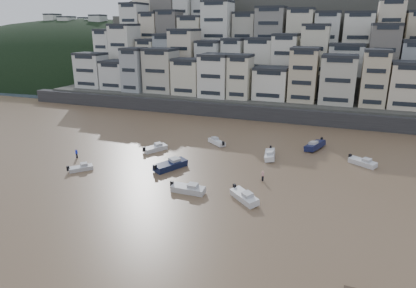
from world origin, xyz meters
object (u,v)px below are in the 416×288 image
at_px(boat_e, 270,154).
at_px(boat_f, 155,147).
at_px(person_blue, 77,153).
at_px(boat_h, 217,141).
at_px(person_pink, 263,176).
at_px(boat_g, 363,161).
at_px(boat_b, 244,196).
at_px(boat_a, 188,188).
at_px(boat_i, 315,144).
at_px(boat_j, 81,167).
at_px(boat_c, 171,164).

bearing_deg(boat_e, boat_f, -89.23).
xyz_separation_m(boat_e, person_blue, (-32.86, -12.14, 0.08)).
relative_size(boat_h, person_pink, 2.84).
bearing_deg(person_pink, boat_e, 95.49).
height_order(boat_g, boat_b, boat_b).
xyz_separation_m(boat_a, boat_b, (8.25, 0.36, 0.01)).
relative_size(boat_i, boat_f, 1.24).
bearing_deg(boat_h, person_pink, 168.83).
height_order(boat_j, boat_h, boat_h).
height_order(boat_i, person_blue, boat_i).
xyz_separation_m(boat_h, person_pink, (12.68, -14.77, 0.20)).
bearing_deg(boat_j, boat_f, 14.31).
bearing_deg(boat_e, boat_j, -68.12).
xyz_separation_m(boat_i, person_pink, (-6.14, -18.80, -0.02)).
bearing_deg(boat_c, person_blue, 119.05).
bearing_deg(boat_f, person_pink, -78.93).
distance_m(boat_j, boat_c, 14.84).
distance_m(boat_e, person_blue, 35.03).
relative_size(boat_f, boat_h, 1.06).
distance_m(boat_c, boat_b, 16.31).
height_order(boat_e, boat_b, boat_e).
bearing_deg(person_blue, boat_j, -45.54).
distance_m(boat_f, boat_c, 9.95).
bearing_deg(person_pink, boat_f, 163.21).
distance_m(boat_j, person_blue, 6.76).
bearing_deg(person_pink, boat_c, -178.07).
bearing_deg(boat_j, boat_c, -24.84).
bearing_deg(boat_f, boat_b, -95.93).
bearing_deg(person_blue, boat_a, -14.36).
bearing_deg(boat_g, boat_h, -152.08).
bearing_deg(boat_b, boat_j, -140.30).
xyz_separation_m(boat_i, boat_f, (-28.49, -12.06, -0.17)).
xyz_separation_m(boat_i, boat_h, (-18.83, -4.03, -0.21)).
relative_size(boat_g, person_blue, 2.98).
bearing_deg(boat_b, boat_i, 117.19).
bearing_deg(boat_g, boat_j, -123.94).
distance_m(boat_h, person_blue, 26.80).
bearing_deg(person_pink, boat_j, -167.49).
bearing_deg(boat_c, boat_h, 14.92).
bearing_deg(boat_h, boat_c, 117.55).
xyz_separation_m(boat_j, boat_a, (20.02, -1.52, 0.17)).
relative_size(boat_j, boat_e, 0.73).
distance_m(boat_f, boat_e, 21.66).
relative_size(boat_i, boat_c, 0.98).
xyz_separation_m(boat_f, boat_e, (21.33, 3.75, 0.07)).
relative_size(boat_i, boat_j, 1.55).
height_order(person_blue, person_pink, same).
relative_size(boat_f, boat_e, 0.91).
height_order(boat_h, boat_b, boat_b).
bearing_deg(boat_j, boat_h, 3.76).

